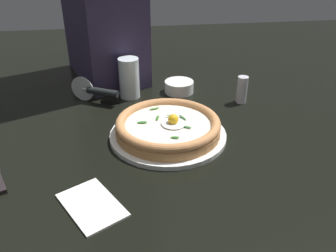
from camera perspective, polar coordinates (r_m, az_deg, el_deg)
ground_plane at (r=0.91m, az=-2.07°, el=-2.89°), size 2.40×2.40×0.03m
pizza_plate at (r=0.90m, az=-0.00°, el=-1.44°), size 0.30×0.30×0.01m
pizza at (r=0.89m, az=0.01°, el=0.04°), size 0.27×0.27×0.05m
side_bowl at (r=1.16m, az=1.80°, el=6.36°), size 0.09×0.09×0.04m
pizza_cutter at (r=1.09m, az=-11.41°, el=5.56°), size 0.09×0.15×0.08m
drinking_glass at (r=1.12m, az=-6.27°, el=7.27°), size 0.06×0.06×0.13m
folded_napkin at (r=0.71m, az=-12.25°, el=-12.26°), size 0.17×0.15×0.01m
pepper_shaker at (r=1.10m, az=11.88°, el=5.77°), size 0.03×0.03×0.08m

